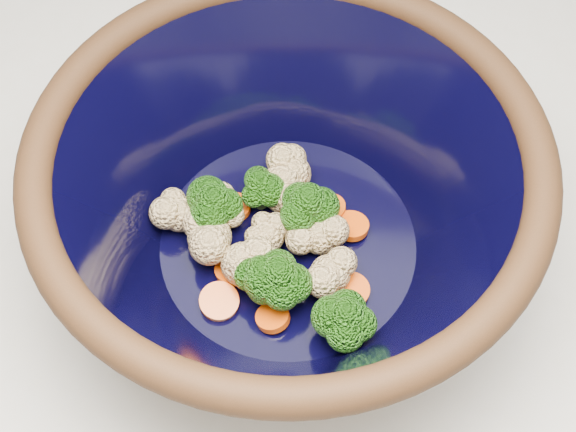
{
  "coord_description": "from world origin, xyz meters",
  "views": [
    {
      "loc": [
        -0.06,
        -0.29,
        1.46
      ],
      "look_at": [
        -0.08,
        0.03,
        0.97
      ],
      "focal_mm": 50.0,
      "sensor_mm": 36.0,
      "label": 1
    }
  ],
  "objects": [
    {
      "name": "mixing_bowl",
      "position": [
        -0.08,
        0.03,
        0.99
      ],
      "size": [
        0.43,
        0.43,
        0.16
      ],
      "rotation": [
        0.0,
        0.0,
        0.31
      ],
      "color": "black",
      "rests_on": "counter"
    },
    {
      "name": "vegetable_pile",
      "position": [
        -0.09,
        0.02,
        0.96
      ],
      "size": [
        0.16,
        0.16,
        0.05
      ],
      "color": "#608442",
      "rests_on": "mixing_bowl"
    }
  ]
}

